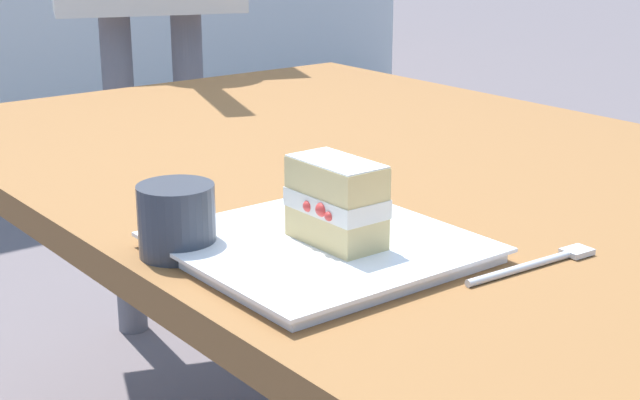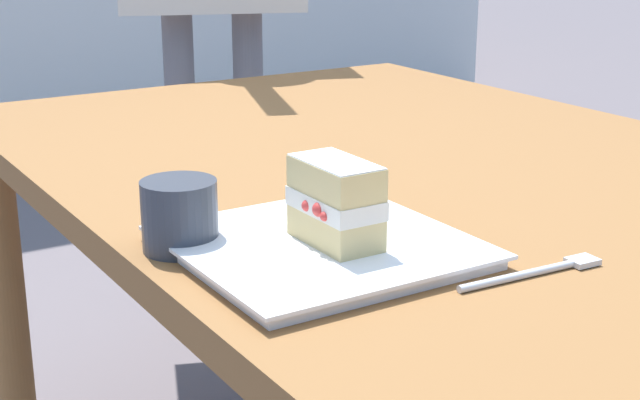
{
  "view_description": "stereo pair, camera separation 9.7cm",
  "coord_description": "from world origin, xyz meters",
  "px_view_note": "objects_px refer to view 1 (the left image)",
  "views": [
    {
      "loc": [
        0.92,
        -0.89,
        1.05
      ],
      "look_at": [
        0.19,
        -0.32,
        0.76
      ],
      "focal_mm": 53.34,
      "sensor_mm": 36.0,
      "label": 1
    },
    {
      "loc": [
        0.98,
        -0.81,
        1.05
      ],
      "look_at": [
        0.19,
        -0.32,
        0.76
      ],
      "focal_mm": 53.34,
      "sensor_mm": 36.0,
      "label": 2
    }
  ],
  "objects_px": {
    "dessert_fork": "(539,263)",
    "coffee_cup": "(177,219)",
    "patio_table": "(415,222)",
    "cake_slice": "(336,202)",
    "dessert_plate": "(320,247)"
  },
  "relations": [
    {
      "from": "dessert_fork",
      "to": "coffee_cup",
      "type": "distance_m",
      "value": 0.37
    },
    {
      "from": "patio_table",
      "to": "cake_slice",
      "type": "distance_m",
      "value": 0.39
    },
    {
      "from": "patio_table",
      "to": "dessert_plate",
      "type": "xyz_separation_m",
      "value": [
        0.19,
        -0.32,
        0.09
      ]
    },
    {
      "from": "cake_slice",
      "to": "dessert_fork",
      "type": "relative_size",
      "value": 0.62
    },
    {
      "from": "cake_slice",
      "to": "patio_table",
      "type": "bearing_deg",
      "value": 123.38
    },
    {
      "from": "dessert_plate",
      "to": "cake_slice",
      "type": "distance_m",
      "value": 0.05
    },
    {
      "from": "dessert_plate",
      "to": "coffee_cup",
      "type": "distance_m",
      "value": 0.15
    },
    {
      "from": "dessert_plate",
      "to": "patio_table",
      "type": "bearing_deg",
      "value": 120.64
    },
    {
      "from": "cake_slice",
      "to": "dessert_fork",
      "type": "distance_m",
      "value": 0.21
    },
    {
      "from": "dessert_plate",
      "to": "dessert_fork",
      "type": "distance_m",
      "value": 0.22
    },
    {
      "from": "dessert_plate",
      "to": "dessert_fork",
      "type": "xyz_separation_m",
      "value": [
        0.16,
        0.15,
        -0.0
      ]
    },
    {
      "from": "dessert_fork",
      "to": "coffee_cup",
      "type": "relative_size",
      "value": 2.12
    },
    {
      "from": "patio_table",
      "to": "coffee_cup",
      "type": "distance_m",
      "value": 0.46
    },
    {
      "from": "dessert_plate",
      "to": "dessert_fork",
      "type": "bearing_deg",
      "value": 43.12
    },
    {
      "from": "patio_table",
      "to": "dessert_fork",
      "type": "distance_m",
      "value": 0.39
    }
  ]
}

